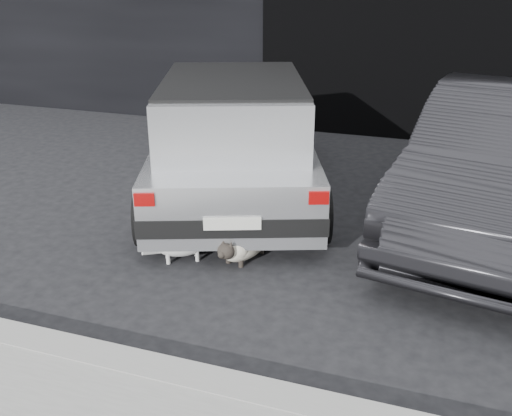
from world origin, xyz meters
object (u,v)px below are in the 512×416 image
(second_car, at_px, (502,160))
(cat_siamese, at_px, (242,247))
(silver_hatchback, at_px, (233,133))
(cat_white, at_px, (185,244))

(second_car, distance_m, cat_siamese, 2.86)
(cat_siamese, bearing_deg, silver_hatchback, -50.71)
(second_car, xyz_separation_m, cat_white, (-2.78, -1.79, -0.57))
(second_car, bearing_deg, silver_hatchback, -168.07)
(silver_hatchback, height_order, cat_white, silver_hatchback)
(silver_hatchback, relative_size, cat_siamese, 4.99)
(silver_hatchback, relative_size, second_car, 0.96)
(cat_siamese, height_order, cat_white, cat_white)
(cat_white, bearing_deg, cat_siamese, 76.90)
(silver_hatchback, bearing_deg, cat_white, -105.30)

